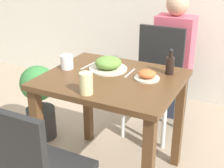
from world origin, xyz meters
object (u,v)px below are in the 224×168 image
Objects in this scene: food_plate at (108,64)px; potted_plant_left at (39,99)px; side_plate at (147,75)px; juice_glass at (86,83)px; chair_far at (156,75)px; drink_cup at (67,62)px; person_figure at (173,58)px; sauce_bottle at (170,64)px.

food_plate is 0.40× the size of potted_plant_left.
side_plate is at bearing -7.86° from food_plate.
potted_plant_left is (-0.75, 0.45, -0.46)m from juice_glass.
chair_far reaches higher than potted_plant_left.
person_figure is at bearing 67.27° from drink_cup.
sauce_bottle is 0.91m from person_figure.
sauce_bottle is at bearing 56.98° from juice_glass.
chair_far is at bearing 78.41° from food_plate.
chair_far is 0.74m from side_plate.
side_plate is 0.25× the size of potted_plant_left.
drink_cup is 0.55× the size of sauce_bottle.
sauce_bottle reaches higher than potted_plant_left.
chair_far is 1.00m from potted_plant_left.
potted_plant_left is (-0.97, 0.10, -0.42)m from side_plate.
sauce_bottle is (0.10, 0.15, 0.04)m from side_plate.
chair_far reaches higher than food_plate.
sauce_bottle is at bearing 2.58° from potted_plant_left.
juice_glass is at bearing -93.53° from chair_far.
drink_cup is 0.63m from potted_plant_left.
sauce_bottle is 1.17m from potted_plant_left.
drink_cup is at bearing -112.73° from person_figure.
juice_glass is (-0.23, -0.35, 0.04)m from side_plate.
juice_glass is at bearing -94.90° from person_figure.
food_plate is 2.06× the size of juice_glass.
drink_cup is 0.08× the size of person_figure.
chair_far is 9.81× the size of drink_cup.
chair_far is 0.87m from drink_cup.
potted_plant_left is at bearing 174.10° from side_plate.
person_figure is (0.12, 1.35, -0.24)m from juice_glass.
potted_plant_left is (-1.07, -0.05, -0.46)m from sauce_bottle.
food_plate is at bearing -164.52° from sauce_bottle.
potted_plant_left is 1.26m from person_figure.
person_figure is at bearing 79.27° from food_plate.
side_plate reaches higher than potted_plant_left.
food_plate is 0.22× the size of person_figure.
sauce_bottle is 0.15× the size of person_figure.
juice_glass is 0.99m from potted_plant_left.
side_plate is at bearing 57.21° from juice_glass.
side_plate is 0.93× the size of sauce_bottle.
potted_plant_left is (-0.81, -0.57, -0.16)m from chair_far.
side_plate is at bearing -123.55° from sauce_bottle.
potted_plant_left is (-0.42, 0.16, -0.45)m from drink_cup.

